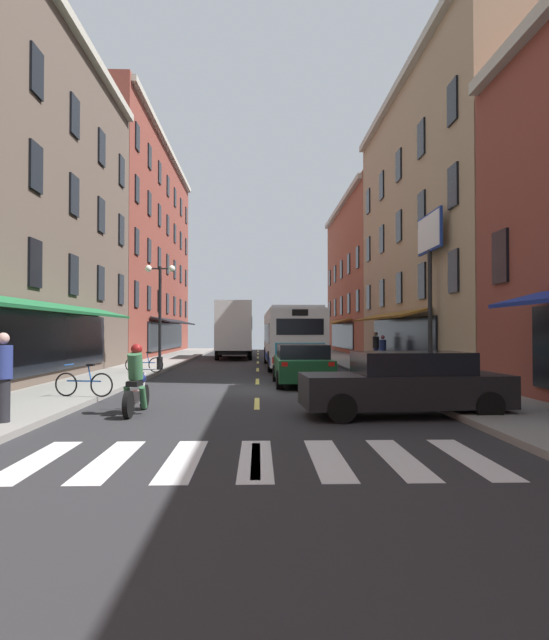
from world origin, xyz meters
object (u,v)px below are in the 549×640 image
at_px(pedestrian_near, 2,375).
at_px(street_lamp_twin, 160,311).
at_px(sedan_far, 236,345).
at_px(transit_bus, 291,337).
at_px(pedestrian_far, 383,350).
at_px(sedan_mid, 406,384).
at_px(motorcycle_rider, 136,384).
at_px(bicycle_near, 144,364).
at_px(bicycle_mid, 84,384).
at_px(pedestrian_mid, 376,347).
at_px(box_truck, 234,330).
at_px(sedan_near, 302,364).
at_px(billboard_sign, 430,252).

height_order(pedestrian_near, street_lamp_twin, street_lamp_twin).
distance_m(sedan_far, street_lamp_twin, 22.35).
height_order(transit_bus, pedestrian_far, transit_bus).
height_order(sedan_mid, pedestrian_near, pedestrian_near).
xyz_separation_m(motorcycle_rider, bicycle_near, (-2.14, 11.32, -0.21)).
height_order(transit_bus, bicycle_mid, transit_bus).
bearing_deg(pedestrian_mid, pedestrian_far, 176.69).
height_order(transit_bus, box_truck, box_truck).
bearing_deg(sedan_mid, sedan_near, 103.80).
bearing_deg(motorcycle_rider, sedan_far, 88.45).
bearing_deg(transit_bus, bicycle_near, -142.87).
height_order(sedan_mid, street_lamp_twin, street_lamp_twin).
relative_size(sedan_near, pedestrian_near, 2.46).
relative_size(billboard_sign, pedestrian_mid, 3.77).
xyz_separation_m(sedan_mid, sedan_far, (-5.31, 35.67, -0.01)).
height_order(billboard_sign, sedan_near, billboard_sign).
height_order(bicycle_near, pedestrian_far, pedestrian_far).
xyz_separation_m(bicycle_mid, pedestrian_near, (-0.27, -4.30, 0.59)).
bearing_deg(bicycle_mid, billboard_sign, 30.16).
xyz_separation_m(bicycle_near, bicycle_mid, (0.19, -8.98, 0.00)).
distance_m(bicycle_near, pedestrian_near, 13.29).
bearing_deg(transit_bus, pedestrian_near, -110.36).
xyz_separation_m(sedan_mid, pedestrian_far, (3.15, 16.26, 0.21)).
distance_m(sedan_far, bicycle_near, 24.04).
bearing_deg(transit_bus, motorcycle_rider, -105.63).
relative_size(transit_bus, motorcycle_rider, 5.59).
height_order(bicycle_mid, pedestrian_far, pedestrian_far).
bearing_deg(billboard_sign, box_truck, 117.55).
height_order(sedan_near, sedan_far, sedan_near).
height_order(sedan_far, street_lamp_twin, street_lamp_twin).
relative_size(bicycle_near, pedestrian_mid, 0.97).
relative_size(sedan_mid, pedestrian_mid, 2.71).
height_order(motorcycle_rider, pedestrian_near, pedestrian_near).
distance_m(billboard_sign, motorcycle_rider, 14.24).
relative_size(bicycle_mid, street_lamp_twin, 0.34).
xyz_separation_m(sedan_mid, pedestrian_mid, (3.26, 18.46, 0.30)).
distance_m(transit_bus, sedan_mid, 17.03).
bearing_deg(box_truck, sedan_far, 91.21).
relative_size(sedan_mid, pedestrian_far, 2.99).
height_order(sedan_near, street_lamp_twin, street_lamp_twin).
height_order(sedan_near, sedan_mid, sedan_mid).
bearing_deg(bicycle_near, motorcycle_rider, -79.28).
xyz_separation_m(sedan_near, bicycle_mid, (-6.41, -4.50, -0.25)).
xyz_separation_m(transit_bus, sedan_far, (-3.64, 18.74, -0.90)).
distance_m(bicycle_near, pedestrian_mid, 13.43).
xyz_separation_m(sedan_near, sedan_mid, (1.80, -7.35, -0.00)).
bearing_deg(pedestrian_mid, street_lamp_twin, 112.86).
bearing_deg(bicycle_mid, bicycle_near, 91.19).
xyz_separation_m(transit_bus, pedestrian_mid, (4.93, 1.54, -0.59)).
height_order(pedestrian_near, pedestrian_far, pedestrian_near).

